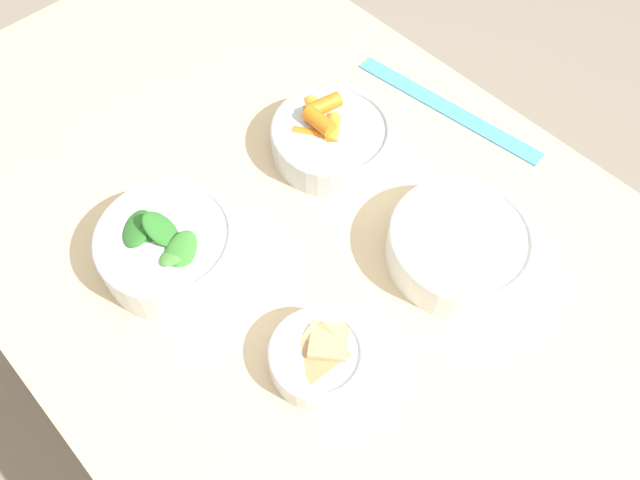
# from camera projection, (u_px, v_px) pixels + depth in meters

# --- Properties ---
(ground_plane) EXTENTS (10.00, 10.00, 0.00)m
(ground_plane) POSITION_uv_depth(u_px,v_px,m) (308.00, 399.00, 1.49)
(ground_plane) COLOR gray
(dining_table) EXTENTS (1.28, 0.77, 0.76)m
(dining_table) POSITION_uv_depth(u_px,v_px,m) (301.00, 268.00, 0.95)
(dining_table) COLOR beige
(dining_table) RESTS_ON ground_plane
(bowl_carrots) EXTENTS (0.17, 0.17, 0.07)m
(bowl_carrots) POSITION_uv_depth(u_px,v_px,m) (331.00, 137.00, 0.89)
(bowl_carrots) COLOR silver
(bowl_carrots) RESTS_ON dining_table
(bowl_greens) EXTENTS (0.18, 0.18, 0.09)m
(bowl_greens) POSITION_uv_depth(u_px,v_px,m) (169.00, 247.00, 0.79)
(bowl_greens) COLOR silver
(bowl_greens) RESTS_ON dining_table
(bowl_beans_hotdog) EXTENTS (0.19, 0.19, 0.06)m
(bowl_beans_hotdog) POSITION_uv_depth(u_px,v_px,m) (459.00, 246.00, 0.80)
(bowl_beans_hotdog) COLOR white
(bowl_beans_hotdog) RESTS_ON dining_table
(bowl_cookies) EXTENTS (0.12, 0.12, 0.04)m
(bowl_cookies) POSITION_uv_depth(u_px,v_px,m) (317.00, 357.00, 0.72)
(bowl_cookies) COLOR silver
(bowl_cookies) RESTS_ON dining_table
(ruler) EXTENTS (0.32, 0.07, 0.00)m
(ruler) POSITION_uv_depth(u_px,v_px,m) (449.00, 110.00, 0.96)
(ruler) COLOR #4C99E0
(ruler) RESTS_ON dining_table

